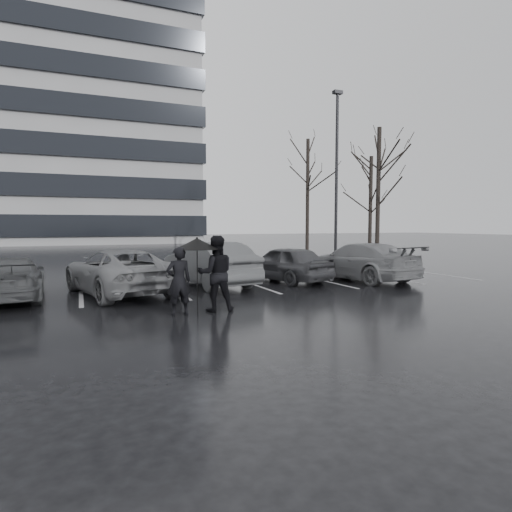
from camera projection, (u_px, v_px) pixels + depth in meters
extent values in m
plane|color=black|center=(263.00, 295.00, 12.66)|extent=(160.00, 160.00, 0.00)
imported|color=black|center=(285.00, 264.00, 15.71)|extent=(2.62, 4.17, 1.32)
imported|color=#2D2D30|center=(209.00, 264.00, 14.75)|extent=(2.42, 4.78, 1.50)
imported|color=#525255|center=(119.00, 272.00, 12.94)|extent=(3.37, 5.27, 1.35)
imported|color=black|center=(10.00, 279.00, 11.86)|extent=(1.90, 4.22, 1.20)
imported|color=#525255|center=(359.00, 261.00, 16.15)|extent=(2.81, 5.13, 1.41)
imported|color=black|center=(179.00, 281.00, 9.87)|extent=(0.59, 0.40, 1.59)
imported|color=black|center=(216.00, 273.00, 10.31)|extent=(0.99, 0.82, 1.83)
cylinder|color=black|center=(197.00, 280.00, 10.20)|extent=(0.02, 0.02, 1.55)
cone|color=black|center=(197.00, 244.00, 10.14)|extent=(1.06, 1.06, 0.27)
sphere|color=black|center=(197.00, 238.00, 10.13)|extent=(0.05, 0.05, 0.05)
cylinder|color=#97979A|center=(335.00, 260.00, 23.86)|extent=(0.51, 0.51, 0.20)
cylinder|color=black|center=(336.00, 179.00, 23.53)|extent=(0.16, 0.16, 9.22)
cube|color=black|center=(338.00, 92.00, 23.19)|extent=(0.51, 0.31, 0.18)
cube|color=#97979A|center=(81.00, 293.00, 13.06)|extent=(0.12, 5.00, 0.00)
cube|color=#97979A|center=(172.00, 288.00, 14.13)|extent=(0.12, 5.00, 0.00)
cube|color=#97979A|center=(251.00, 284.00, 15.20)|extent=(0.12, 5.00, 0.00)
cube|color=#97979A|center=(319.00, 280.00, 16.26)|extent=(0.12, 5.00, 0.00)
cube|color=#97979A|center=(379.00, 276.00, 17.33)|extent=(0.12, 5.00, 0.00)
cube|color=#97979A|center=(432.00, 273.00, 18.40)|extent=(0.12, 5.00, 0.00)
cylinder|color=black|center=(378.00, 194.00, 26.16)|extent=(0.26, 0.26, 8.00)
cylinder|color=black|center=(370.00, 205.00, 30.84)|extent=(0.26, 0.26, 7.00)
cylinder|color=black|center=(308.00, 196.00, 32.21)|extent=(0.26, 0.26, 8.50)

